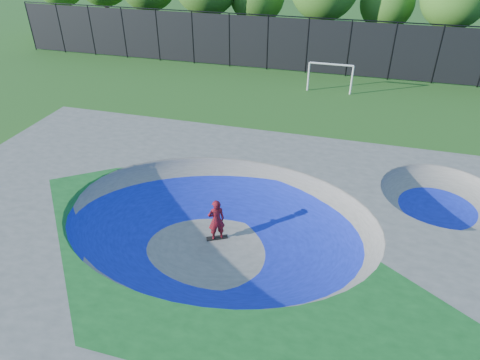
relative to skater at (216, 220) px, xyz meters
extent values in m
plane|color=#215317|center=(0.27, -0.53, -0.85)|extent=(120.00, 120.00, 0.00)
cube|color=gray|center=(0.27, -0.53, -0.10)|extent=(22.00, 14.00, 1.50)
imported|color=red|center=(0.00, 0.00, 0.00)|extent=(0.74, 0.67, 1.69)
cube|color=black|center=(0.00, 0.00, -0.82)|extent=(0.80, 0.55, 0.05)
cylinder|color=silver|center=(0.98, 16.69, 0.10)|extent=(0.12, 0.12, 1.90)
cylinder|color=silver|center=(3.83, 16.69, 0.10)|extent=(0.12, 0.12, 1.90)
cylinder|color=silver|center=(2.40, 16.69, 1.05)|extent=(2.85, 0.12, 0.12)
cylinder|color=black|center=(-23.73, 20.47, 1.15)|extent=(0.09, 0.09, 4.00)
cylinder|color=black|center=(-20.73, 20.47, 1.15)|extent=(0.09, 0.09, 4.00)
cylinder|color=black|center=(-17.73, 20.47, 1.15)|extent=(0.09, 0.09, 4.00)
cylinder|color=black|center=(-14.73, 20.47, 1.15)|extent=(0.09, 0.09, 4.00)
cylinder|color=black|center=(-11.73, 20.47, 1.15)|extent=(0.09, 0.09, 4.00)
cylinder|color=black|center=(-8.73, 20.47, 1.15)|extent=(0.09, 0.09, 4.00)
cylinder|color=black|center=(-5.73, 20.47, 1.15)|extent=(0.09, 0.09, 4.00)
cylinder|color=black|center=(-2.73, 20.47, 1.15)|extent=(0.09, 0.09, 4.00)
cylinder|color=black|center=(0.27, 20.47, 1.15)|extent=(0.09, 0.09, 4.00)
cylinder|color=black|center=(3.27, 20.47, 1.15)|extent=(0.09, 0.09, 4.00)
cylinder|color=black|center=(6.27, 20.47, 1.15)|extent=(0.09, 0.09, 4.00)
cylinder|color=black|center=(9.27, 20.47, 1.15)|extent=(0.09, 0.09, 4.00)
cube|color=black|center=(0.27, 20.47, 1.15)|extent=(48.00, 0.03, 3.80)
cylinder|color=black|center=(0.27, 20.47, 3.15)|extent=(48.00, 0.08, 0.08)
cylinder|color=#4F3F27|center=(-24.28, 26.29, 0.76)|extent=(0.44, 0.44, 3.22)
cylinder|color=#4F3F27|center=(-19.52, 26.16, 0.93)|extent=(0.44, 0.44, 3.56)
cylinder|color=#4F3F27|center=(-14.74, 25.56, 0.87)|extent=(0.44, 0.44, 3.44)
cylinder|color=#4F3F27|center=(-9.07, 25.03, 0.87)|extent=(0.44, 0.44, 3.44)
cylinder|color=#4F3F27|center=(-5.04, 26.47, 0.48)|extent=(0.44, 0.44, 2.65)
cylinder|color=#4F3F27|center=(0.72, 24.88, 0.93)|extent=(0.44, 0.44, 3.55)
cylinder|color=#4F3F27|center=(5.61, 26.55, 0.48)|extent=(0.44, 0.44, 2.66)
sphere|color=#316A1B|center=(5.61, 26.55, 3.40)|extent=(4.25, 4.25, 4.25)
cylinder|color=#4F3F27|center=(10.10, 24.39, 0.91)|extent=(0.44, 0.44, 3.51)
camera|label=1|loc=(4.15, -11.61, 9.32)|focal=32.00mm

